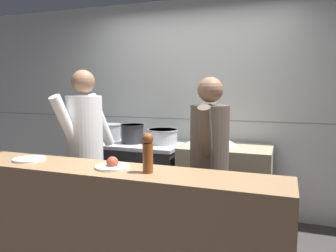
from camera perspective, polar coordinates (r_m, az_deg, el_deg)
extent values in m
cube|color=silver|center=(4.09, 4.14, 3.32)|extent=(8.00, 0.06, 2.60)
cube|color=gray|center=(4.07, 4.00, 1.19)|extent=(8.00, 0.00, 0.01)
cube|color=#232326|center=(4.08, -5.73, -9.25)|extent=(1.14, 0.70, 0.84)
cube|color=#B7BABF|center=(3.98, -5.81, -3.12)|extent=(1.16, 0.71, 0.04)
cube|color=#B7BABF|center=(3.77, -7.97, -9.60)|extent=(1.02, 0.03, 0.10)
cube|color=gray|center=(3.74, 10.00, -10.32)|extent=(0.97, 0.65, 0.90)
cube|color=black|center=(3.60, 8.98, -17.84)|extent=(0.95, 0.04, 0.10)
cube|color=#93704C|center=(2.63, -9.55, -17.41)|extent=(2.57, 0.45, 0.95)
cylinder|color=#B7BABF|center=(4.14, -10.07, -1.06)|extent=(0.26, 0.26, 0.21)
cylinder|color=#B7BABF|center=(4.13, -10.10, 0.27)|extent=(0.28, 0.28, 0.01)
cylinder|color=#2D2D33|center=(3.91, -6.20, -1.36)|extent=(0.26, 0.26, 0.22)
cylinder|color=#2D2D33|center=(3.90, -6.22, 0.16)|extent=(0.28, 0.28, 0.01)
cylinder|color=#B7BABF|center=(3.84, -0.90, -1.84)|extent=(0.34, 0.34, 0.17)
cylinder|color=#B7BABF|center=(3.83, -0.90, -0.67)|extent=(0.36, 0.36, 0.01)
cone|color=#B7BABF|center=(3.70, 9.97, -2.69)|extent=(0.28, 0.28, 0.08)
cylinder|color=white|center=(2.93, -22.98, -5.35)|extent=(0.26, 0.26, 0.02)
cylinder|color=white|center=(2.49, -9.64, -7.01)|extent=(0.26, 0.26, 0.02)
sphere|color=#B24733|center=(2.48, -9.66, -6.29)|extent=(0.09, 0.09, 0.09)
cylinder|color=brown|center=(2.30, -3.53, -5.59)|extent=(0.07, 0.07, 0.21)
sphere|color=brown|center=(2.27, -3.55, -2.20)|extent=(0.08, 0.08, 0.08)
cube|color=black|center=(3.47, -13.96, -12.73)|extent=(0.34, 0.27, 0.80)
cylinder|color=white|center=(3.30, -14.33, -0.65)|extent=(0.44, 0.44, 0.66)
sphere|color=#8C664C|center=(3.27, -14.57, 7.49)|extent=(0.23, 0.23, 0.23)
cylinder|color=white|center=(3.42, -11.68, 1.00)|extent=(0.20, 0.35, 0.55)
cylinder|color=white|center=(3.16, -17.27, 0.37)|extent=(0.20, 0.35, 0.55)
cube|color=black|center=(3.02, 7.04, -15.99)|extent=(0.29, 0.20, 0.76)
cylinder|color=brown|center=(2.82, 7.25, -2.81)|extent=(0.35, 0.35, 0.63)
sphere|color=#8C664C|center=(2.78, 7.39, 6.28)|extent=(0.22, 0.22, 0.22)
cylinder|color=brown|center=(3.00, 7.84, -0.80)|extent=(0.12, 0.32, 0.53)
cylinder|color=brown|center=(2.62, 6.62, -1.90)|extent=(0.12, 0.32, 0.53)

